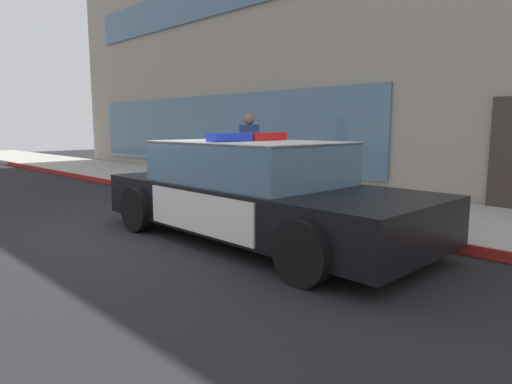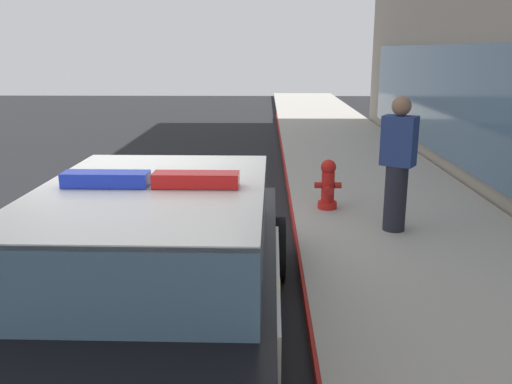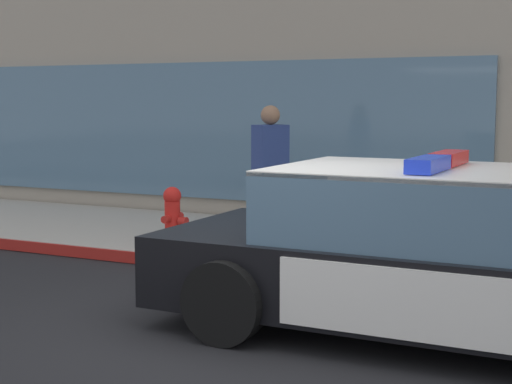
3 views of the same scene
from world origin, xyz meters
TOP-DOWN VIEW (x-y plane):
  - ground at (0.00, 0.00)m, footprint 48.00×48.00m
  - sidewalk at (0.00, 3.41)m, footprint 48.00×3.02m
  - curb_red_paint at (0.00, 1.88)m, footprint 28.80×0.04m
  - storefront_building at (-2.64, 9.48)m, footprint 20.75×9.11m
  - police_cruiser at (1.47, 0.61)m, footprint 4.99×2.21m
  - fire_hydrant at (-2.29, 2.40)m, footprint 0.34×0.39m
  - pedestrian_on_sidewalk at (-1.32, 3.15)m, footprint 0.43×0.48m

SIDE VIEW (x-z plane):
  - ground at x=0.00m, z-range 0.00..0.00m
  - sidewalk at x=0.00m, z-range 0.00..0.15m
  - curb_red_paint at x=0.00m, z-range 0.01..0.14m
  - fire_hydrant at x=-2.29m, z-range 0.14..0.86m
  - police_cruiser at x=1.47m, z-range -0.07..1.43m
  - pedestrian_on_sidewalk at x=-1.32m, z-range 0.16..1.87m
  - storefront_building at x=-2.64m, z-range 0.00..7.38m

